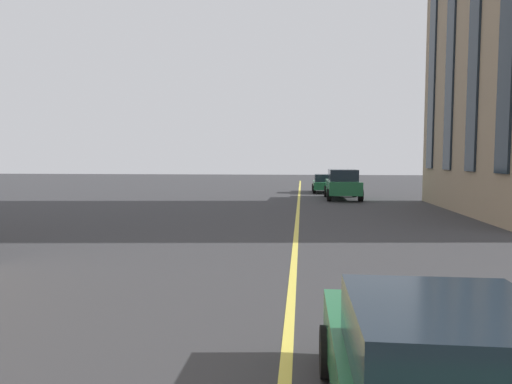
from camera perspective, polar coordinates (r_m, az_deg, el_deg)
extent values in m
cube|color=#D8C64C|center=(11.98, 5.01, -7.97)|extent=(80.00, 0.16, 0.01)
cube|color=#19232D|center=(4.01, 23.53, -16.78)|extent=(1.64, 1.54, 0.55)
cylinder|color=black|center=(5.53, 9.41, -19.69)|extent=(0.60, 0.21, 0.60)
cylinder|color=black|center=(5.88, 26.92, -18.63)|extent=(0.60, 0.21, 0.60)
cube|color=#1E6038|center=(33.90, 8.87, 0.90)|extent=(3.90, 1.75, 0.55)
cube|color=#19232D|center=(33.68, 8.90, 1.82)|extent=(1.64, 1.54, 0.55)
cylinder|color=black|center=(35.17, 7.39, 0.59)|extent=(0.60, 0.21, 0.60)
cylinder|color=black|center=(35.26, 10.13, 0.57)|extent=(0.60, 0.21, 0.60)
cylinder|color=black|center=(32.60, 7.51, 0.30)|extent=(0.60, 0.21, 0.60)
cylinder|color=black|center=(32.69, 10.45, 0.28)|extent=(0.60, 0.21, 0.60)
cube|color=#1E6038|center=(28.57, 11.10, 0.66)|extent=(4.70, 1.95, 0.80)
cube|color=#19232D|center=(28.53, 11.12, 2.17)|extent=(2.58, 1.72, 0.70)
cylinder|color=black|center=(30.07, 9.05, 0.10)|extent=(0.76, 0.27, 0.76)
cylinder|color=black|center=(30.23, 12.60, 0.07)|extent=(0.76, 0.27, 0.76)
cylinder|color=black|center=(26.98, 9.41, -0.37)|extent=(0.76, 0.27, 0.76)
cylinder|color=black|center=(27.16, 13.35, -0.40)|extent=(0.76, 0.27, 0.76)
cube|color=#19232D|center=(19.15, 29.71, 18.60)|extent=(1.10, 0.10, 10.90)
cube|color=#19232D|center=(21.93, 26.33, 16.79)|extent=(1.10, 0.10, 10.90)
cube|color=#19232D|center=(24.79, 23.77, 15.36)|extent=(1.10, 0.10, 10.90)
cube|color=#19232D|center=(27.69, 21.76, 14.20)|extent=(1.10, 0.10, 10.90)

